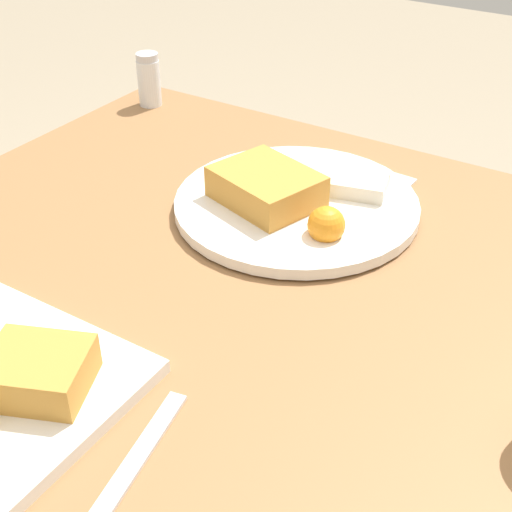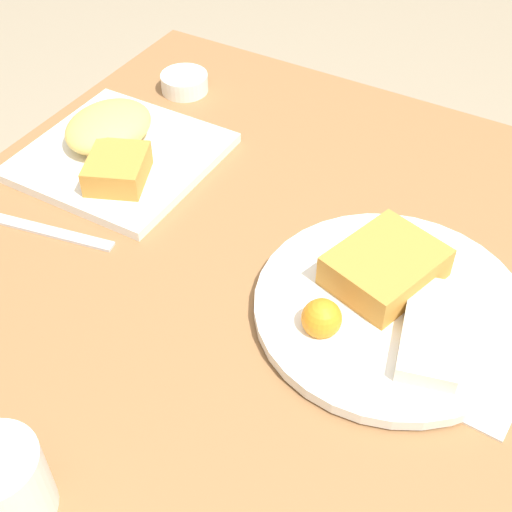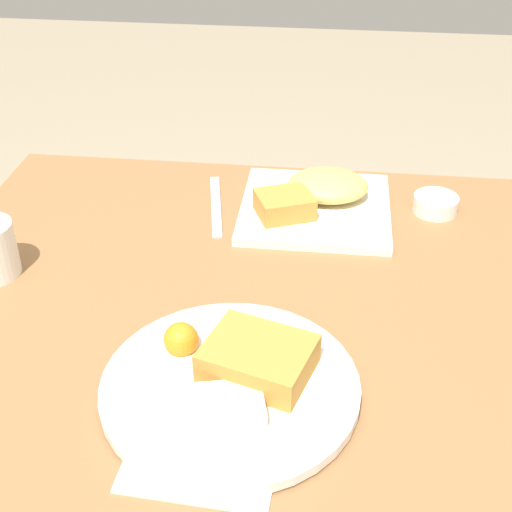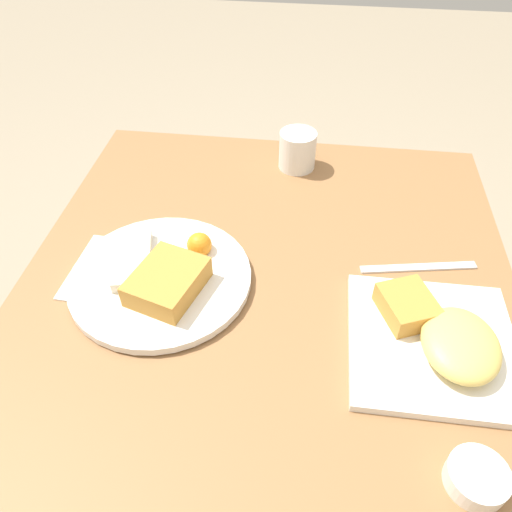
% 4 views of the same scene
% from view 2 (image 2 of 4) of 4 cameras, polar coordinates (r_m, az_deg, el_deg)
% --- Properties ---
extents(dining_table, '(0.93, 0.85, 0.76)m').
position_cam_2_polar(dining_table, '(0.92, -0.93, -5.28)').
color(dining_table, olive).
rests_on(dining_table, ground_plane).
extents(menu_card, '(0.18, 0.26, 0.00)m').
position_cam_2_polar(menu_card, '(0.81, 12.80, -6.03)').
color(menu_card, silver).
rests_on(menu_card, dining_table).
extents(plate_square_near, '(0.25, 0.25, 0.06)m').
position_cam_2_polar(plate_square_near, '(1.03, -11.17, 8.60)').
color(plate_square_near, white).
rests_on(plate_square_near, dining_table).
extents(plate_oval_far, '(0.31, 0.31, 0.05)m').
position_cam_2_polar(plate_oval_far, '(0.81, 10.67, -3.50)').
color(plate_oval_far, white).
rests_on(plate_oval_far, menu_card).
extents(sauce_ramekin, '(0.07, 0.07, 0.03)m').
position_cam_2_polar(sauce_ramekin, '(1.17, -5.75, 13.68)').
color(sauce_ramekin, white).
rests_on(sauce_ramekin, dining_table).
extents(butter_knife, '(0.05, 0.20, 0.00)m').
position_cam_2_polar(butter_knife, '(0.94, -16.91, 2.09)').
color(butter_knife, silver).
rests_on(butter_knife, dining_table).
extents(coffee_mug, '(0.08, 0.08, 0.08)m').
position_cam_2_polar(coffee_mug, '(0.68, -19.60, -16.86)').
color(coffee_mug, white).
rests_on(coffee_mug, dining_table).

